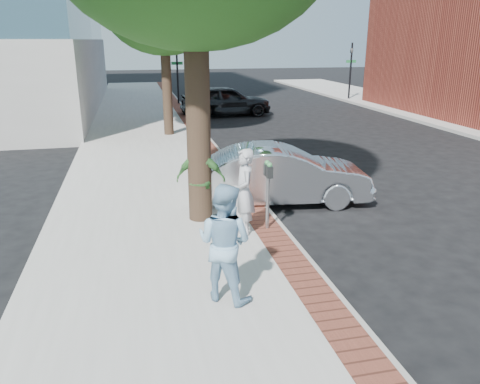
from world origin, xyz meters
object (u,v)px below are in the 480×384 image
object	(u,v)px
bg_car	(226,101)
person_green	(201,179)
person_officer	(224,242)
person_gray	(244,192)
parking_meter	(268,181)
sedan_silver	(281,175)

from	to	relation	value
bg_car	person_green	bearing A→B (deg)	163.76
person_officer	person_gray	bearing A→B (deg)	-70.05
parking_meter	sedan_silver	bearing A→B (deg)	65.05
person_officer	sedan_silver	xyz separation A→B (m)	(2.32, 4.49, -0.34)
person_gray	bg_car	size ratio (longest dim) A/B	0.37
sedan_silver	person_green	bearing A→B (deg)	123.99
person_green	bg_car	bearing A→B (deg)	-85.09
person_green	bg_car	xyz separation A→B (m)	(3.61, 15.47, -0.24)
parking_meter	bg_car	size ratio (longest dim) A/B	0.30
parking_meter	person_gray	xyz separation A→B (m)	(-0.54, -0.14, -0.16)
person_gray	bg_car	distance (m)	16.72
person_green	person_officer	bearing A→B (deg)	105.78
person_officer	person_green	size ratio (longest dim) A/B	1.00
person_green	parking_meter	bearing A→B (deg)	164.11
person_gray	bg_car	xyz separation A→B (m)	(2.87, 16.47, -0.22)
parking_meter	person_gray	world-z (taller)	person_gray
person_officer	sedan_silver	distance (m)	5.07
sedan_silver	bg_car	distance (m)	14.46
parking_meter	person_green	size ratio (longest dim) A/B	0.80
parking_meter	person_officer	distance (m)	2.92
parking_meter	bg_car	xyz separation A→B (m)	(2.32, 16.34, -0.38)
parking_meter	person_green	xyz separation A→B (m)	(-1.28, 0.86, -0.13)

